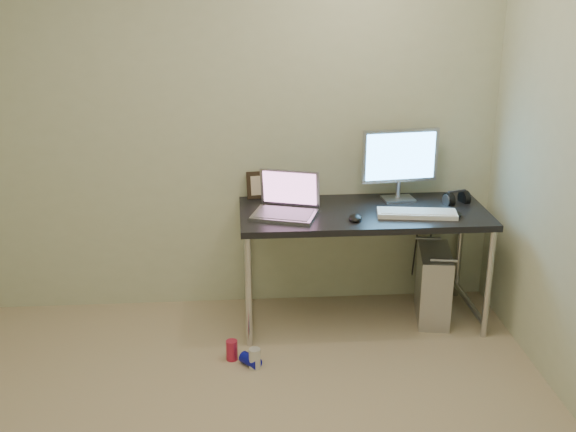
# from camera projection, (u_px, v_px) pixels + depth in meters

# --- Properties ---
(wall_back) EXTENTS (3.50, 0.02, 2.50)m
(wall_back) POSITION_uv_depth(u_px,v_px,m) (227.00, 122.00, 4.59)
(wall_back) COLOR beige
(wall_back) RESTS_ON ground
(desk) EXTENTS (1.54, 0.67, 0.75)m
(desk) POSITION_uv_depth(u_px,v_px,m) (363.00, 223.00, 4.52)
(desk) COLOR black
(desk) RESTS_ON ground
(tower_computer) EXTENTS (0.27, 0.47, 0.49)m
(tower_computer) POSITION_uv_depth(u_px,v_px,m) (433.00, 285.00, 4.69)
(tower_computer) COLOR silver
(tower_computer) RESTS_ON ground
(cable_a) EXTENTS (0.01, 0.16, 0.69)m
(cable_a) POSITION_uv_depth(u_px,v_px,m) (416.00, 244.00, 4.91)
(cable_a) COLOR black
(cable_a) RESTS_ON ground
(cable_b) EXTENTS (0.02, 0.11, 0.71)m
(cable_b) POSITION_uv_depth(u_px,v_px,m) (429.00, 247.00, 4.91)
(cable_b) COLOR black
(cable_b) RESTS_ON ground
(can_red) EXTENTS (0.07, 0.07, 0.12)m
(can_red) POSITION_uv_depth(u_px,v_px,m) (232.00, 350.00, 4.23)
(can_red) COLOR #B41F3F
(can_red) RESTS_ON ground
(can_white) EXTENTS (0.09, 0.09, 0.12)m
(can_white) POSITION_uv_depth(u_px,v_px,m) (255.00, 359.00, 4.14)
(can_white) COLOR silver
(can_white) RESTS_ON ground
(can_blue) EXTENTS (0.13, 0.14, 0.07)m
(can_blue) POSITION_uv_depth(u_px,v_px,m) (250.00, 360.00, 4.18)
(can_blue) COLOR #0C109F
(can_blue) RESTS_ON ground
(laptop) EXTENTS (0.45, 0.41, 0.26)m
(laptop) POSITION_uv_depth(u_px,v_px,m) (286.00, 204.00, 4.42)
(laptop) COLOR #A1A2A8
(laptop) RESTS_ON desk
(monitor) EXTENTS (0.50, 0.17, 0.47)m
(monitor) POSITION_uv_depth(u_px,v_px,m) (400.00, 159.00, 4.61)
(monitor) COLOR #A1A2A8
(monitor) RESTS_ON desk
(keyboard) EXTENTS (0.50, 0.22, 0.03)m
(keyboard) POSITION_uv_depth(u_px,v_px,m) (417.00, 214.00, 4.40)
(keyboard) COLOR white
(keyboard) RESTS_ON desk
(mouse_right) EXTENTS (0.07, 0.11, 0.04)m
(mouse_right) POSITION_uv_depth(u_px,v_px,m) (456.00, 213.00, 4.40)
(mouse_right) COLOR black
(mouse_right) RESTS_ON desk
(mouse_left) EXTENTS (0.10, 0.13, 0.04)m
(mouse_left) POSITION_uv_depth(u_px,v_px,m) (355.00, 217.00, 4.32)
(mouse_left) COLOR black
(mouse_left) RESTS_ON desk
(headphones) EXTENTS (0.18, 0.10, 0.11)m
(headphones) POSITION_uv_depth(u_px,v_px,m) (457.00, 199.00, 4.63)
(headphones) COLOR black
(headphones) RESTS_ON desk
(picture_frame) EXTENTS (0.23, 0.09, 0.18)m
(picture_frame) POSITION_uv_depth(u_px,v_px,m) (264.00, 185.00, 4.71)
(picture_frame) COLOR black
(picture_frame) RESTS_ON desk
(webcam) EXTENTS (0.04, 0.04, 0.12)m
(webcam) POSITION_uv_depth(u_px,v_px,m) (289.00, 185.00, 4.70)
(webcam) COLOR silver
(webcam) RESTS_ON desk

